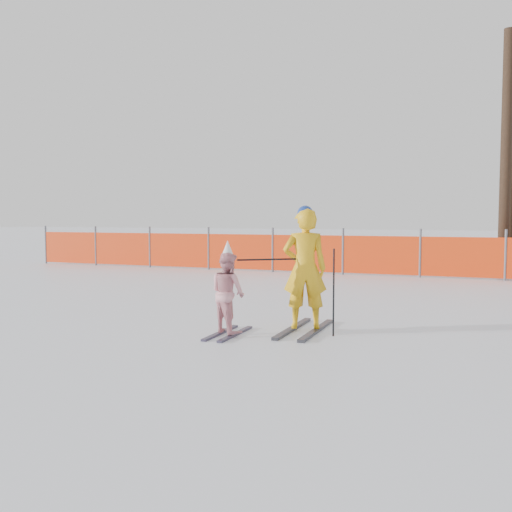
# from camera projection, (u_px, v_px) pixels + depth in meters

# --- Properties ---
(ground) EXTENTS (120.00, 120.00, 0.00)m
(ground) POSITION_uv_depth(u_px,v_px,m) (243.00, 332.00, 7.72)
(ground) COLOR white
(ground) RESTS_ON ground
(adult) EXTENTS (0.69, 1.50, 1.71)m
(adult) POSITION_uv_depth(u_px,v_px,m) (305.00, 269.00, 7.74)
(adult) COLOR black
(adult) RESTS_ON ground
(child) EXTENTS (0.65, 1.02, 1.25)m
(child) POSITION_uv_depth(u_px,v_px,m) (228.00, 292.00, 7.51)
(child) COLOR black
(child) RESTS_ON ground
(ski_poles) EXTENTS (1.24, 0.49, 1.15)m
(ski_poles) POSITION_uv_depth(u_px,v_px,m) (305.00, 279.00, 7.49)
(ski_poles) COLOR black
(ski_poles) RESTS_ON ground
(safety_fence) EXTENTS (17.87, 0.06, 1.25)m
(safety_fence) POSITION_uv_depth(u_px,v_px,m) (302.00, 253.00, 15.69)
(safety_fence) COLOR #595960
(safety_fence) RESTS_ON ground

